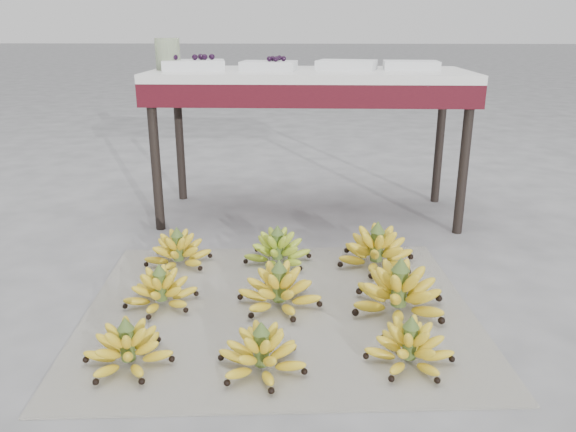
{
  "coord_description": "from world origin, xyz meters",
  "views": [
    {
      "loc": [
        0.08,
        -1.59,
        0.88
      ],
      "look_at": [
        0.01,
        0.28,
        0.25
      ],
      "focal_mm": 35.0,
      "sensor_mm": 36.0,
      "label": 1
    }
  ],
  "objects_px": {
    "bunch_front_center": "(262,354)",
    "bunch_mid_center": "(279,290)",
    "bunch_mid_left": "(161,291)",
    "tray_left": "(269,65)",
    "bunch_front_left": "(128,349)",
    "bunch_back_center": "(278,250)",
    "tray_far_right": "(411,65)",
    "bunch_front_right": "(410,347)",
    "tray_right": "(347,65)",
    "bunch_back_left": "(178,252)",
    "vendor_table": "(309,88)",
    "glass_jar": "(168,54)",
    "bunch_mid_right": "(399,293)",
    "bunch_back_right": "(377,251)",
    "tray_far_left": "(194,65)",
    "newspaper_mat": "(279,309)"
  },
  "relations": [
    {
      "from": "bunch_front_center",
      "to": "bunch_mid_center",
      "type": "bearing_deg",
      "value": 109.24
    },
    {
      "from": "bunch_mid_left",
      "to": "tray_left",
      "type": "xyz_separation_m",
      "value": [
        0.3,
        0.98,
        0.66
      ]
    },
    {
      "from": "bunch_front_left",
      "to": "bunch_front_center",
      "type": "bearing_deg",
      "value": 11.12
    },
    {
      "from": "bunch_back_center",
      "to": "tray_far_right",
      "type": "relative_size",
      "value": 1.08
    },
    {
      "from": "bunch_front_right",
      "to": "tray_right",
      "type": "xyz_separation_m",
      "value": [
        -0.11,
        1.33,
        0.66
      ]
    },
    {
      "from": "bunch_back_left",
      "to": "vendor_table",
      "type": "xyz_separation_m",
      "value": [
        0.5,
        0.65,
        0.56
      ]
    },
    {
      "from": "glass_jar",
      "to": "bunch_mid_right",
      "type": "bearing_deg",
      "value": -46.23
    },
    {
      "from": "tray_far_right",
      "to": "glass_jar",
      "type": "distance_m",
      "value": 1.11
    },
    {
      "from": "bunch_front_left",
      "to": "bunch_front_right",
      "type": "height_order",
      "value": "same"
    },
    {
      "from": "bunch_mid_center",
      "to": "tray_far_right",
      "type": "relative_size",
      "value": 1.36
    },
    {
      "from": "bunch_mid_center",
      "to": "bunch_back_left",
      "type": "bearing_deg",
      "value": 162.43
    },
    {
      "from": "bunch_front_right",
      "to": "vendor_table",
      "type": "distance_m",
      "value": 1.44
    },
    {
      "from": "vendor_table",
      "to": "tray_far_right",
      "type": "xyz_separation_m",
      "value": [
        0.47,
        0.04,
        0.1
      ]
    },
    {
      "from": "bunch_back_right",
      "to": "tray_far_right",
      "type": "relative_size",
      "value": 1.31
    },
    {
      "from": "bunch_front_center",
      "to": "glass_jar",
      "type": "height_order",
      "value": "glass_jar"
    },
    {
      "from": "bunch_mid_left",
      "to": "vendor_table",
      "type": "height_order",
      "value": "vendor_table"
    },
    {
      "from": "bunch_front_center",
      "to": "bunch_back_center",
      "type": "distance_m",
      "value": 0.72
    },
    {
      "from": "bunch_front_left",
      "to": "bunch_back_center",
      "type": "bearing_deg",
      "value": 75.55
    },
    {
      "from": "bunch_mid_center",
      "to": "bunch_back_right",
      "type": "xyz_separation_m",
      "value": [
        0.36,
        0.34,
        0.01
      ]
    },
    {
      "from": "bunch_back_center",
      "to": "glass_jar",
      "type": "xyz_separation_m",
      "value": [
        -0.53,
        0.6,
        0.7
      ]
    },
    {
      "from": "tray_right",
      "to": "bunch_mid_center",
      "type": "bearing_deg",
      "value": -104.44
    },
    {
      "from": "bunch_mid_right",
      "to": "tray_far_left",
      "type": "xyz_separation_m",
      "value": [
        -0.82,
        0.98,
        0.65
      ]
    },
    {
      "from": "bunch_mid_right",
      "to": "bunch_front_center",
      "type": "bearing_deg",
      "value": -142.52
    },
    {
      "from": "bunch_mid_left",
      "to": "tray_right",
      "type": "height_order",
      "value": "tray_right"
    },
    {
      "from": "vendor_table",
      "to": "bunch_back_right",
      "type": "bearing_deg",
      "value": -67.34
    },
    {
      "from": "bunch_mid_right",
      "to": "bunch_back_right",
      "type": "xyz_separation_m",
      "value": [
        -0.03,
        0.37,
        -0.0
      ]
    },
    {
      "from": "bunch_front_center",
      "to": "vendor_table",
      "type": "xyz_separation_m",
      "value": [
        0.12,
        1.35,
        0.56
      ]
    },
    {
      "from": "bunch_front_center",
      "to": "bunch_back_left",
      "type": "height_order",
      "value": "bunch_back_left"
    },
    {
      "from": "bunch_mid_left",
      "to": "bunch_back_left",
      "type": "bearing_deg",
      "value": 80.01
    },
    {
      "from": "bunch_mid_right",
      "to": "tray_right",
      "type": "bearing_deg",
      "value": 94.61
    },
    {
      "from": "bunch_back_right",
      "to": "tray_far_right",
      "type": "bearing_deg",
      "value": 65.35
    },
    {
      "from": "bunch_back_right",
      "to": "tray_far_right",
      "type": "distance_m",
      "value": 0.96
    },
    {
      "from": "bunch_front_left",
      "to": "bunch_front_center",
      "type": "distance_m",
      "value": 0.36
    },
    {
      "from": "bunch_back_left",
      "to": "vendor_table",
      "type": "bearing_deg",
      "value": 50.76
    },
    {
      "from": "bunch_front_right",
      "to": "glass_jar",
      "type": "bearing_deg",
      "value": 142.71
    },
    {
      "from": "bunch_front_right",
      "to": "vendor_table",
      "type": "relative_size",
      "value": 0.21
    },
    {
      "from": "vendor_table",
      "to": "tray_far_right",
      "type": "bearing_deg",
      "value": 4.76
    },
    {
      "from": "bunch_back_center",
      "to": "tray_far_right",
      "type": "distance_m",
      "value": 1.1
    },
    {
      "from": "newspaper_mat",
      "to": "tray_right",
      "type": "height_order",
      "value": "tray_right"
    },
    {
      "from": "tray_right",
      "to": "newspaper_mat",
      "type": "bearing_deg",
      "value": -104.18
    },
    {
      "from": "bunch_back_right",
      "to": "glass_jar",
      "type": "height_order",
      "value": "glass_jar"
    },
    {
      "from": "bunch_front_left",
      "to": "vendor_table",
      "type": "bearing_deg",
      "value": 83.02
    },
    {
      "from": "bunch_mid_right",
      "to": "glass_jar",
      "type": "bearing_deg",
      "value": 131.52
    },
    {
      "from": "bunch_mid_right",
      "to": "tray_far_left",
      "type": "relative_size",
      "value": 1.05
    },
    {
      "from": "bunch_front_left",
      "to": "bunch_mid_center",
      "type": "xyz_separation_m",
      "value": [
        0.39,
        0.36,
        0.01
      ]
    },
    {
      "from": "vendor_table",
      "to": "bunch_front_center",
      "type": "bearing_deg",
      "value": -94.99
    },
    {
      "from": "newspaper_mat",
      "to": "tray_left",
      "type": "xyz_separation_m",
      "value": [
        -0.09,
        0.99,
        0.71
      ]
    },
    {
      "from": "newspaper_mat",
      "to": "bunch_back_right",
      "type": "xyz_separation_m",
      "value": [
        0.36,
        0.36,
        0.06
      ]
    },
    {
      "from": "tray_left",
      "to": "tray_far_right",
      "type": "height_order",
      "value": "tray_left"
    },
    {
      "from": "bunch_back_left",
      "to": "tray_far_left",
      "type": "relative_size",
      "value": 0.85
    }
  ]
}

